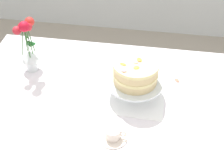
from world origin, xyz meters
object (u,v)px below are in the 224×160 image
object	(u,v)px
flower_vase	(28,46)
cake_stand	(135,83)
dining_table	(97,114)
teacup	(113,134)
layer_cake	(136,72)

from	to	relation	value
flower_vase	cake_stand	bearing A→B (deg)	-11.89
dining_table	teacup	size ratio (longest dim) A/B	10.30
teacup	dining_table	bearing A→B (deg)	118.44
layer_cake	flower_vase	xyz separation A→B (m)	(-0.60, 0.13, 0.00)
dining_table	teacup	bearing A→B (deg)	-61.56
dining_table	flower_vase	size ratio (longest dim) A/B	4.19
layer_cake	dining_table	bearing A→B (deg)	-157.99
flower_vase	teacup	bearing A→B (deg)	-38.65
layer_cake	cake_stand	bearing A→B (deg)	57.22
dining_table	flower_vase	distance (m)	0.52
layer_cake	flower_vase	world-z (taller)	flower_vase
flower_vase	teacup	size ratio (longest dim) A/B	2.46
cake_stand	flower_vase	size ratio (longest dim) A/B	0.87
teacup	flower_vase	bearing A→B (deg)	141.35
cake_stand	flower_vase	distance (m)	0.62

